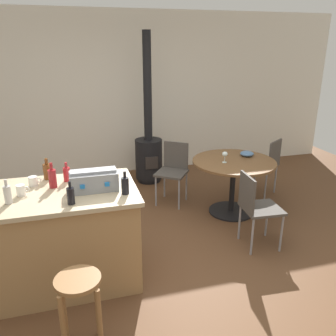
{
  "coord_description": "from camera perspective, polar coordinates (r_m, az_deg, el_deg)",
  "views": [
    {
      "loc": [
        -0.8,
        -2.99,
        2.14
      ],
      "look_at": [
        0.14,
        0.35,
        0.92
      ],
      "focal_mm": 37.22,
      "sensor_mm": 36.0,
      "label": 1
    }
  ],
  "objects": [
    {
      "name": "bottle_5",
      "position": [
        3.44,
        -16.25,
        -0.92
      ],
      "size": [
        0.07,
        0.07,
        0.19
      ],
      "color": "maroon",
      "rests_on": "kitchen_island"
    },
    {
      "name": "wooden_stool",
      "position": [
        2.68,
        -14.28,
        -20.12
      ],
      "size": [
        0.32,
        0.32,
        0.64
      ],
      "color": "olive",
      "rests_on": "ground_plane"
    },
    {
      "name": "ground_plane",
      "position": [
        3.77,
        -0.6,
        -15.23
      ],
      "size": [
        8.8,
        8.8,
        0.0
      ],
      "primitive_type": "plane",
      "color": "brown"
    },
    {
      "name": "bottle_0",
      "position": [
        3.54,
        -19.15,
        -0.48
      ],
      "size": [
        0.08,
        0.08,
        0.21
      ],
      "color": "#603314",
      "rests_on": "kitchen_island"
    },
    {
      "name": "back_wall",
      "position": [
        6.07,
        -8.16,
        11.74
      ],
      "size": [
        8.0,
        0.1,
        2.7
      ],
      "primitive_type": "cube",
      "color": "silver",
      "rests_on": "ground_plane"
    },
    {
      "name": "bottle_6",
      "position": [
        3.12,
        -24.79,
        -3.92
      ],
      "size": [
        0.06,
        0.06,
        0.21
      ],
      "color": "#B7B2AD",
      "rests_on": "kitchen_island"
    },
    {
      "name": "bottle_1",
      "position": [
        3.31,
        -18.39,
        -1.57
      ],
      "size": [
        0.07,
        0.07,
        0.24
      ],
      "color": "maroon",
      "rests_on": "kitchen_island"
    },
    {
      "name": "wood_stove",
      "position": [
        5.67,
        -3.19,
        3.24
      ],
      "size": [
        0.44,
        0.45,
        2.36
      ],
      "color": "black",
      "rests_on": "ground_plane"
    },
    {
      "name": "bottle_2",
      "position": [
        3.03,
        -7.04,
        -2.82
      ],
      "size": [
        0.07,
        0.07,
        0.21
      ],
      "color": "black",
      "rests_on": "kitchen_island"
    },
    {
      "name": "wine_glass",
      "position": [
        4.46,
        9.3,
        2.21
      ],
      "size": [
        0.07,
        0.07,
        0.14
      ],
      "color": "silver",
      "rests_on": "dining_table"
    },
    {
      "name": "folding_chair_near",
      "position": [
        3.92,
        14.23,
        -5.9
      ],
      "size": [
        0.43,
        0.43,
        0.86
      ],
      "color": "#47423D",
      "rests_on": "ground_plane"
    },
    {
      "name": "kitchen_island",
      "position": [
        3.45,
        -16.81,
        -10.65
      ],
      "size": [
        1.38,
        0.9,
        0.92
      ],
      "color": "#A37A4C",
      "rests_on": "ground_plane"
    },
    {
      "name": "toolbox",
      "position": [
        3.16,
        -12.04,
        -2.0
      ],
      "size": [
        0.42,
        0.21,
        0.19
      ],
      "color": "gray",
      "rests_on": "kitchen_island"
    },
    {
      "name": "cup_1",
      "position": [
        3.43,
        -21.2,
        -2.03
      ],
      "size": [
        0.12,
        0.08,
        0.09
      ],
      "color": "white",
      "rests_on": "kitchen_island"
    },
    {
      "name": "folding_chair_left",
      "position": [
        4.92,
        0.85,
        -0.03
      ],
      "size": [
        0.56,
        0.56,
        0.86
      ],
      "color": "#47423D",
      "rests_on": "ground_plane"
    },
    {
      "name": "dining_table",
      "position": [
        4.63,
        10.64,
        -0.81
      ],
      "size": [
        1.08,
        1.08,
        0.74
      ],
      "color": "black",
      "rests_on": "ground_plane"
    },
    {
      "name": "bottle_3",
      "position": [
        2.93,
        -15.64,
        -4.36
      ],
      "size": [
        0.06,
        0.06,
        0.19
      ],
      "color": "black",
      "rests_on": "kitchen_island"
    },
    {
      "name": "serving_bowl",
      "position": [
        4.79,
        12.8,
        2.32
      ],
      "size": [
        0.18,
        0.18,
        0.07
      ],
      "primitive_type": "ellipsoid",
      "color": "#4C7099",
      "rests_on": "dining_table"
    },
    {
      "name": "cup_3",
      "position": [
        3.47,
        -10.41,
        -0.78
      ],
      "size": [
        0.12,
        0.09,
        0.09
      ],
      "color": "#383838",
      "rests_on": "kitchen_island"
    },
    {
      "name": "folding_chair_far",
      "position": [
        5.34,
        15.78,
        0.87
      ],
      "size": [
        0.56,
        0.56,
        0.86
      ],
      "color": "#47423D",
      "rests_on": "ground_plane"
    },
    {
      "name": "cup_0",
      "position": [
        3.25,
        -22.93,
        -3.38
      ],
      "size": [
        0.11,
        0.07,
        0.09
      ],
      "color": "white",
      "rests_on": "kitchen_island"
    }
  ]
}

